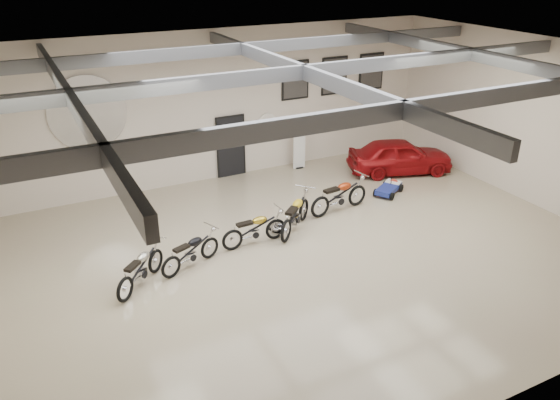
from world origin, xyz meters
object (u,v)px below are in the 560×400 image
motorcycle_gold (254,228)px  motorcycle_silver (140,268)px  motorcycle_black (190,251)px  vintage_car (400,156)px  motorcycle_red (339,195)px  banner_stand (299,146)px  go_kart (390,185)px  motorcycle_yellow (295,214)px

motorcycle_gold → motorcycle_silver: bearing=-171.4°
motorcycle_silver → motorcycle_black: 1.33m
vintage_car → motorcycle_gold: bearing=128.1°
vintage_car → motorcycle_red: bearing=133.7°
banner_stand → vintage_car: banner_stand is taller
motorcycle_silver → banner_stand: bearing=-8.0°
motorcycle_black → go_kart: motorcycle_black is taller
motorcycle_red → vintage_car: bearing=17.7°
banner_stand → go_kart: banner_stand is taller
motorcycle_red → motorcycle_black: bearing=-175.8°
motorcycle_yellow → go_kart: bearing=-28.4°
motorcycle_silver → motorcycle_yellow: 4.63m
motorcycle_silver → vintage_car: size_ratio=0.51×
motorcycle_silver → motorcycle_gold: 3.26m
motorcycle_red → go_kart: bearing=2.9°
banner_stand → vintage_car: size_ratio=0.46×
banner_stand → motorcycle_black: size_ratio=0.94×
motorcycle_gold → motorcycle_yellow: size_ratio=0.91×
banner_stand → motorcycle_black: bearing=-135.8°
motorcycle_red → vintage_car: vintage_car is taller
motorcycle_gold → vintage_car: bearing=17.7°
banner_stand → motorcycle_silver: (-6.97, -5.01, -0.35)m
motorcycle_black → motorcycle_gold: 1.92m
motorcycle_yellow → motorcycle_red: motorcycle_red is taller
motorcycle_black → motorcycle_silver: bearing=169.1°
motorcycle_silver → motorcycle_gold: bearing=-33.0°
banner_stand → go_kart: (1.59, -3.28, -0.57)m
motorcycle_silver → motorcycle_black: bearing=-32.8°
motorcycle_silver → vintage_car: 10.39m
banner_stand → motorcycle_yellow: banner_stand is taller
motorcycle_gold → vintage_car: (6.74, 2.42, 0.14)m
motorcycle_red → go_kart: motorcycle_red is taller
banner_stand → motorcycle_gold: banner_stand is taller
motorcycle_red → go_kart: (2.24, 0.42, -0.28)m
motorcycle_gold → motorcycle_red: size_ratio=0.89×
banner_stand → vintage_car: 3.57m
motorcycle_silver → motorcycle_yellow: size_ratio=0.92×
motorcycle_gold → banner_stand: bearing=47.3°
banner_stand → motorcycle_gold: size_ratio=0.90×
motorcycle_red → go_kart: size_ratio=1.46×
motorcycle_silver → motorcycle_red: size_ratio=0.90×
motorcycle_yellow → motorcycle_red: size_ratio=0.97×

